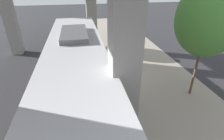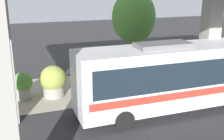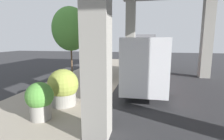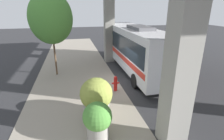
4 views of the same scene
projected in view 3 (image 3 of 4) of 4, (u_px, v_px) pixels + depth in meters
The scene contains 7 objects.
ground_plane at pixel (114, 90), 12.28m from camera, with size 80.00×80.00×0.00m, color #2D2D30.
sidewalk_strip at pixel (74, 88), 12.86m from camera, with size 6.00×40.00×0.02m.
bus at pixel (145, 57), 14.39m from camera, with size 2.70×11.55×3.86m.
fire_hydrant at pixel (103, 86), 11.41m from camera, with size 0.50×0.24×1.02m.
planter_front at pixel (63, 87), 9.32m from camera, with size 1.63×1.63×1.98m.
planter_middle at pixel (40, 100), 7.64m from camera, with size 1.20×1.20×1.69m.
street_tree_near at pixel (70, 29), 15.36m from camera, with size 3.19×3.19×6.37m.
Camera 3 is at (2.19, -11.66, 3.48)m, focal length 28.00 mm.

